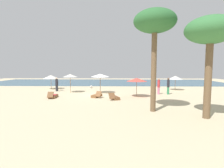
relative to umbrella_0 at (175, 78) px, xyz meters
name	(u,v)px	position (x,y,z in m)	size (l,w,h in m)	color
ground_plane	(97,95)	(-10.28, -4.20, -1.73)	(60.00, 60.00, 0.00)	beige
ocean_water	(106,82)	(-10.28, 12.80, -1.70)	(48.00, 16.00, 0.06)	#3D6075
umbrella_0	(175,78)	(0.00, 0.00, 0.00)	(1.98, 1.98, 1.96)	brown
umbrella_1	(70,76)	(-13.76, -2.69, 0.38)	(1.79, 1.79, 2.29)	olive
umbrella_2	(100,75)	(-10.01, -3.16, 0.42)	(2.17, 2.17, 2.33)	brown
umbrella_3	(137,80)	(-5.93, -5.69, 0.10)	(2.16, 2.16, 2.00)	brown
umbrella_4	(51,77)	(-17.46, 0.74, 0.04)	(2.23, 2.23, 2.02)	brown
lounger_0	(97,96)	(-10.11, -5.96, -1.56)	(1.15, 1.79, 0.69)	brown
lounger_1	(53,96)	(-14.55, -6.51, -1.55)	(0.68, 1.71, 0.70)	brown
lounger_2	(114,97)	(-8.26, -7.14, -1.56)	(1.13, 1.77, 0.71)	brown
person_0	(159,86)	(-3.17, -3.84, -0.75)	(0.40, 0.40, 1.87)	#D17299
person_1	(168,86)	(-2.07, -3.85, -0.72)	(0.40, 0.40, 1.94)	#338C59
person_2	(57,84)	(-15.92, -1.37, -0.82)	(0.51, 0.51, 1.80)	#26262D
palm_0	(155,24)	(-5.45, -11.80, 4.33)	(2.90, 2.90, 7.04)	brown
palm_1	(210,33)	(-2.53, -13.45, 3.41)	(2.95, 2.95, 6.11)	brown
dog	(91,87)	(-11.93, 2.33, -1.53)	(0.34, 0.82, 0.38)	silver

